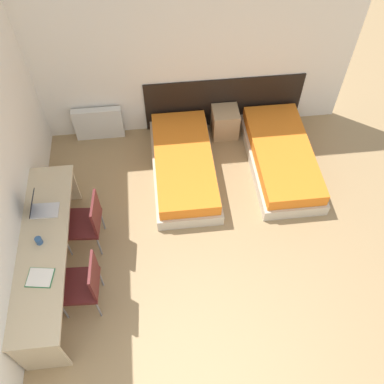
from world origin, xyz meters
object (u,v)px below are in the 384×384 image
object	(u,v)px
nightstand	(225,122)
chair_near_laptop	(87,221)
bed_near_window	(184,165)
bed_near_door	(281,157)
laptop	(40,208)
chair_near_notebook	(84,283)

from	to	relation	value
nightstand	chair_near_laptop	distance (m)	2.79
bed_near_window	nightstand	size ratio (longest dim) A/B	4.08
bed_near_window	bed_near_door	distance (m)	1.49
chair_near_laptop	laptop	bearing A→B (deg)	178.87
bed_near_door	nightstand	xyz separation A→B (m)	(-0.74, 0.79, 0.05)
nightstand	chair_near_laptop	xyz separation A→B (m)	(-2.08, -1.84, 0.26)
bed_near_door	nightstand	bearing A→B (deg)	133.25
chair_near_laptop	laptop	distance (m)	0.58
bed_near_door	chair_near_laptop	size ratio (longest dim) A/B	2.18
bed_near_window	chair_near_laptop	bearing A→B (deg)	-141.89
bed_near_door	laptop	world-z (taller)	laptop
bed_near_window	nightstand	xyz separation A→B (m)	(0.74, 0.79, 0.05)
chair_near_laptop	bed_near_door	bearing A→B (deg)	25.26
chair_near_notebook	bed_near_window	bearing A→B (deg)	57.72
bed_near_window	nightstand	bearing A→B (deg)	46.75
chair_near_laptop	chair_near_notebook	distance (m)	0.86
laptop	bed_near_door	bearing A→B (deg)	18.37
bed_near_door	laptop	bearing A→B (deg)	-163.34
chair_near_notebook	chair_near_laptop	bearing A→B (deg)	92.77
bed_near_window	bed_near_door	xyz separation A→B (m)	(1.49, 0.00, 0.00)
bed_near_door	chair_near_laptop	world-z (taller)	chair_near_laptop
chair_near_notebook	laptop	world-z (taller)	laptop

